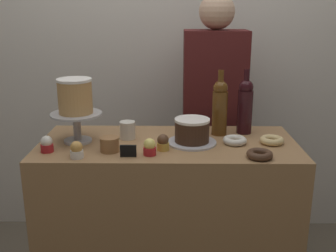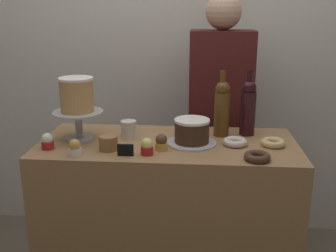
% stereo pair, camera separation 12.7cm
% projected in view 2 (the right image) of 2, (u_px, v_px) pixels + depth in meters
% --- Properties ---
extents(back_wall, '(6.00, 0.05, 2.60)m').
position_uv_depth(back_wall, '(179.00, 43.00, 2.60)').
color(back_wall, silver).
rests_on(back_wall, ground_plane).
extents(display_counter, '(1.22, 0.54, 0.91)m').
position_uv_depth(display_counter, '(168.00, 227.00, 2.04)').
color(display_counter, '#997047').
rests_on(display_counter, ground_plane).
extents(cake_stand_pedestal, '(0.24, 0.24, 0.14)m').
position_uv_depth(cake_stand_pedestal, '(79.00, 120.00, 1.91)').
color(cake_stand_pedestal, '#B2B2B7').
rests_on(cake_stand_pedestal, display_counter).
extents(white_layer_cake, '(0.16, 0.16, 0.16)m').
position_uv_depth(white_layer_cake, '(77.00, 95.00, 1.88)').
color(white_layer_cake, tan).
rests_on(white_layer_cake, cake_stand_pedestal).
extents(silver_serving_platter, '(0.23, 0.23, 0.01)m').
position_uv_depth(silver_serving_platter, '(192.00, 143.00, 1.88)').
color(silver_serving_platter, silver).
rests_on(silver_serving_platter, display_counter).
extents(chocolate_round_cake, '(0.16, 0.16, 0.11)m').
position_uv_depth(chocolate_round_cake, '(192.00, 131.00, 1.86)').
color(chocolate_round_cake, '#3D2619').
rests_on(chocolate_round_cake, silver_serving_platter).
extents(wine_bottle_amber, '(0.08, 0.08, 0.33)m').
position_uv_depth(wine_bottle_amber, '(222.00, 107.00, 1.97)').
color(wine_bottle_amber, '#5B3814').
rests_on(wine_bottle_amber, display_counter).
extents(wine_bottle_dark_red, '(0.08, 0.08, 0.33)m').
position_uv_depth(wine_bottle_dark_red, '(248.00, 107.00, 1.98)').
color(wine_bottle_dark_red, black).
rests_on(wine_bottle_dark_red, display_counter).
extents(cupcake_vanilla, '(0.06, 0.06, 0.07)m').
position_uv_depth(cupcake_vanilla, '(47.00, 142.00, 1.81)').
color(cupcake_vanilla, red).
rests_on(cupcake_vanilla, display_counter).
extents(cupcake_caramel, '(0.06, 0.06, 0.07)m').
position_uv_depth(cupcake_caramel, '(75.00, 148.00, 1.72)').
color(cupcake_caramel, white).
rests_on(cupcake_caramel, display_counter).
extents(cupcake_chocolate, '(0.06, 0.06, 0.07)m').
position_uv_depth(cupcake_chocolate, '(161.00, 142.00, 1.79)').
color(cupcake_chocolate, gold).
rests_on(cupcake_chocolate, display_counter).
extents(cupcake_lemon, '(0.06, 0.06, 0.07)m').
position_uv_depth(cupcake_lemon, '(147.00, 147.00, 1.74)').
color(cupcake_lemon, red).
rests_on(cupcake_lemon, display_counter).
extents(donut_chocolate, '(0.11, 0.11, 0.03)m').
position_uv_depth(donut_chocolate, '(257.00, 157.00, 1.68)').
color(donut_chocolate, '#472D1E').
rests_on(donut_chocolate, display_counter).
extents(donut_glazed, '(0.11, 0.11, 0.03)m').
position_uv_depth(donut_glazed, '(273.00, 143.00, 1.85)').
color(donut_glazed, '#E0C17F').
rests_on(donut_glazed, display_counter).
extents(donut_sugar, '(0.11, 0.11, 0.03)m').
position_uv_depth(donut_sugar, '(235.00, 142.00, 1.86)').
color(donut_sugar, silver).
rests_on(donut_sugar, display_counter).
extents(cookie_stack, '(0.08, 0.08, 0.07)m').
position_uv_depth(cookie_stack, '(108.00, 143.00, 1.79)').
color(cookie_stack, olive).
rests_on(cookie_stack, display_counter).
extents(price_sign_chalkboard, '(0.07, 0.01, 0.05)m').
position_uv_depth(price_sign_chalkboard, '(125.00, 150.00, 1.73)').
color(price_sign_chalkboard, black).
rests_on(price_sign_chalkboard, display_counter).
extents(coffee_cup_ceramic, '(0.08, 0.08, 0.08)m').
position_uv_depth(coffee_cup_ceramic, '(129.00, 129.00, 1.96)').
color(coffee_cup_ceramic, silver).
rests_on(coffee_cup_ceramic, display_counter).
extents(barista_figure, '(0.36, 0.22, 1.60)m').
position_uv_depth(barista_figure, '(219.00, 127.00, 2.38)').
color(barista_figure, black).
rests_on(barista_figure, ground_plane).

